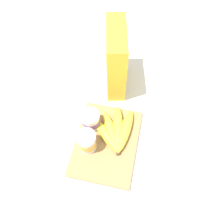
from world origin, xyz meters
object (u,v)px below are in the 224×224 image
Objects in this scene: yogurt_cup_front at (87,142)px; yogurt_cup_back at (91,120)px; cutting_board at (106,143)px; cereal_box at (116,60)px; banana_bunch at (116,131)px; spoon at (83,193)px.

yogurt_cup_front is 1.18× the size of yogurt_cup_back.
yogurt_cup_front is at bearing -173.71° from yogurt_cup_back.
cutting_board is at bearing -129.10° from yogurt_cup_back.
banana_bunch is at bearing 178.83° from cereal_box.
yogurt_cup_back is at bearing 6.29° from yogurt_cup_front.
cereal_box is 2.88× the size of yogurt_cup_front.
spoon is (-0.23, 0.06, -0.03)m from banana_bunch.
cereal_box is 0.27m from banana_bunch.
banana_bunch is (-0.01, -0.10, -0.02)m from yogurt_cup_back.
yogurt_cup_back is 0.63× the size of spoon.
cutting_board is 0.19m from spoon.
cereal_box is at bearing 11.89° from banana_bunch.
cereal_box reaches higher than banana_bunch.
cutting_board is 1.10× the size of cereal_box.
yogurt_cup_front is (-0.32, 0.04, -0.07)m from cereal_box.
yogurt_cup_front reaches higher than spoon.
yogurt_cup_front reaches higher than cutting_board.
banana_bunch is at bearing -15.53° from spoon.
cutting_board reaches higher than spoon.
banana_bunch reaches higher than spoon.
cutting_board is at bearing 171.81° from cereal_box.
cutting_board is 0.06m from banana_bunch.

